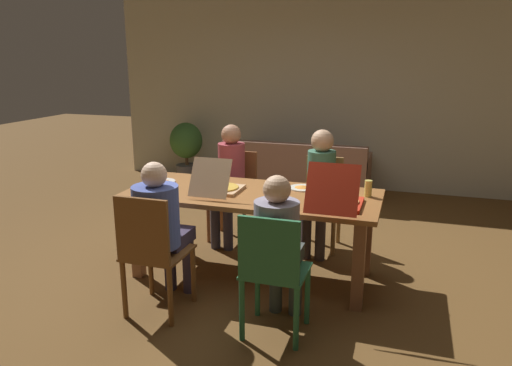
{
  "coord_description": "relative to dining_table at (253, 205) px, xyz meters",
  "views": [
    {
      "loc": [
        1.28,
        -3.88,
        1.94
      ],
      "look_at": [
        0.0,
        0.1,
        0.84
      ],
      "focal_mm": 34.18,
      "sensor_mm": 36.0,
      "label": 1
    }
  ],
  "objects": [
    {
      "name": "person_3",
      "position": [
        -0.5,
        0.74,
        0.06
      ],
      "size": [
        0.28,
        0.5,
        1.25
      ],
      "color": "#3B394D",
      "rests_on": "ground"
    },
    {
      "name": "drinking_glass_0",
      "position": [
        0.25,
        -0.26,
        0.16
      ],
      "size": [
        0.06,
        0.06,
        0.11
      ],
      "primitive_type": "cylinder",
      "color": "#BD5034",
      "rests_on": "dining_table"
    },
    {
      "name": "plate_0",
      "position": [
        0.39,
        0.26,
        0.12
      ],
      "size": [
        0.24,
        0.24,
        0.03
      ],
      "color": "white",
      "rests_on": "dining_table"
    },
    {
      "name": "potted_plant",
      "position": [
        -2.04,
        2.91,
        -0.11
      ],
      "size": [
        0.5,
        0.5,
        0.93
      ],
      "color": "#57575D",
      "rests_on": "ground"
    },
    {
      "name": "chair_1",
      "position": [
        0.45,
        0.93,
        -0.17
      ],
      "size": [
        0.41,
        0.43,
        0.92
      ],
      "color": "olive",
      "rests_on": "ground"
    },
    {
      "name": "chair_0",
      "position": [
        0.45,
        -0.93,
        -0.15
      ],
      "size": [
        0.44,
        0.41,
        0.93
      ],
      "color": "#28673F",
      "rests_on": "ground"
    },
    {
      "name": "back_wall",
      "position": [
        0.0,
        3.38,
        0.81
      ],
      "size": [
        6.5,
        0.12,
        2.96
      ],
      "primitive_type": "cube",
      "color": "beige",
      "rests_on": "ground"
    },
    {
      "name": "plate_1",
      "position": [
        -0.93,
        0.08,
        0.12
      ],
      "size": [
        0.25,
        0.25,
        0.03
      ],
      "color": "white",
      "rests_on": "dining_table"
    },
    {
      "name": "dining_table",
      "position": [
        0.0,
        0.0,
        0.0
      ],
      "size": [
        2.2,
        0.93,
        0.78
      ],
      "color": "brown",
      "rests_on": "ground"
    },
    {
      "name": "chair_2",
      "position": [
        -0.5,
        -0.91,
        -0.13
      ],
      "size": [
        0.44,
        0.45,
        0.97
      ],
      "color": "brown",
      "rests_on": "ground"
    },
    {
      "name": "pizza_box_0",
      "position": [
        -0.28,
        -0.07,
        0.16
      ],
      "size": [
        0.34,
        0.51,
        0.33
      ],
      "color": "tan",
      "rests_on": "dining_table"
    },
    {
      "name": "ground_plane",
      "position": [
        0.0,
        0.0,
        -0.67
      ],
      "size": [
        20.0,
        20.0,
        0.0
      ],
      "primitive_type": "plane",
      "color": "brown"
    },
    {
      "name": "person_0",
      "position": [
        0.45,
        -0.78,
        0.02
      ],
      "size": [
        0.31,
        0.49,
        1.17
      ],
      "color": "#3D443F",
      "rests_on": "ground"
    },
    {
      "name": "person_1",
      "position": [
        0.45,
        0.78,
        0.06
      ],
      "size": [
        0.28,
        0.52,
        1.23
      ],
      "color": "#3C3437",
      "rests_on": "ground"
    },
    {
      "name": "pizza_box_1",
      "position": [
        0.76,
        -0.18,
        0.16
      ],
      "size": [
        0.39,
        0.57,
        0.39
      ],
      "color": "red",
      "rests_on": "dining_table"
    },
    {
      "name": "chair_3",
      "position": [
        -0.5,
        0.89,
        -0.13
      ],
      "size": [
        0.46,
        0.42,
        0.94
      ],
      "color": "brown",
      "rests_on": "ground"
    },
    {
      "name": "drinking_glass_1",
      "position": [
        0.97,
        0.18,
        0.18
      ],
      "size": [
        0.06,
        0.06,
        0.14
      ],
      "primitive_type": "cylinder",
      "color": "#D9C95B",
      "rests_on": "dining_table"
    },
    {
      "name": "person_2",
      "position": [
        -0.5,
        -0.75,
        0.03
      ],
      "size": [
        0.35,
        0.56,
        1.19
      ],
      "color": "#392F45",
      "rests_on": "ground"
    },
    {
      "name": "couch",
      "position": [
        -0.22,
        2.72,
        -0.39
      ],
      "size": [
        1.99,
        0.88,
        0.79
      ],
      "color": "#8C6453",
      "rests_on": "ground"
    }
  ]
}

